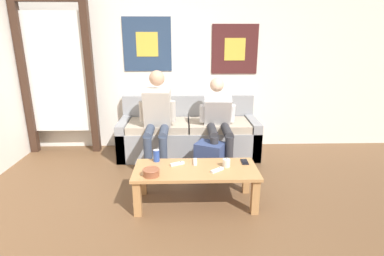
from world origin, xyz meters
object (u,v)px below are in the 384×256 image
object	(u,v)px
game_controller_near_left	(177,164)
game_controller_near_right	(195,162)
cell_phone	(245,162)
couch	(189,135)
person_seated_adult	(157,117)
drink_can_blue	(156,156)
pillar_candle	(226,163)
backpack	(210,161)
ceramic_bowl	(151,172)
coffee_table	(196,174)
person_seated_teen	(218,120)
game_controller_far_center	(217,170)

from	to	relation	value
game_controller_near_left	game_controller_near_right	size ratio (longest dim) A/B	1.00
game_controller_near_left	cell_phone	bearing A→B (deg)	3.70
couch	game_controller_near_left	distance (m)	1.29
person_seated_adult	game_controller_near_right	bearing A→B (deg)	-61.58
couch	game_controller_near_right	world-z (taller)	couch
game_controller_near_right	cell_phone	bearing A→B (deg)	0.12
person_seated_adult	drink_can_blue	distance (m)	0.80
pillar_candle	backpack	bearing A→B (deg)	101.38
couch	ceramic_bowl	world-z (taller)	couch
game_controller_near_left	couch	bearing A→B (deg)	83.88
couch	backpack	xyz separation A→B (m)	(0.24, -0.76, -0.08)
coffee_table	person_seated_teen	world-z (taller)	person_seated_teen
person_seated_teen	game_controller_near_right	world-z (taller)	person_seated_teen
person_seated_teen	pillar_candle	world-z (taller)	person_seated_teen
couch	pillar_candle	xyz separation A→B (m)	(0.35, -1.33, 0.14)
ceramic_bowl	cell_phone	world-z (taller)	ceramic_bowl
pillar_candle	game_controller_far_center	world-z (taller)	pillar_candle
drink_can_blue	cell_phone	size ratio (longest dim) A/B	0.90
game_controller_near_left	game_controller_far_center	world-z (taller)	same
backpack	game_controller_near_right	bearing A→B (deg)	-112.00
couch	drink_can_blue	size ratio (longest dim) A/B	15.44
couch	person_seated_adult	xyz separation A→B (m)	(-0.40, -0.40, 0.38)
person_seated_teen	backpack	bearing A→B (deg)	-110.01
game_controller_near_right	coffee_table	bearing A→B (deg)	-90.23
couch	game_controller_near_right	bearing A→B (deg)	-87.91
backpack	person_seated_adult	bearing A→B (deg)	150.65
coffee_table	drink_can_blue	bearing A→B (deg)	154.21
drink_can_blue	game_controller_far_center	bearing A→B (deg)	-23.74
drink_can_blue	game_controller_far_center	xyz separation A→B (m)	(0.60, -0.26, -0.05)
coffee_table	game_controller_near_right	xyz separation A→B (m)	(0.00, 0.14, 0.08)
coffee_table	backpack	bearing A→B (deg)	72.53
couch	person_seated_teen	distance (m)	0.62
game_controller_near_left	game_controller_near_right	distance (m)	0.19
person_seated_teen	cell_phone	bearing A→B (deg)	-78.29
coffee_table	person_seated_adult	xyz separation A→B (m)	(-0.45, 0.97, 0.34)
coffee_table	backpack	world-z (taller)	backpack
coffee_table	person_seated_adult	world-z (taller)	person_seated_adult
person_seated_teen	game_controller_far_center	xyz separation A→B (m)	(-0.13, -1.06, -0.21)
drink_can_blue	person_seated_teen	bearing A→B (deg)	47.57
person_seated_adult	game_controller_near_left	distance (m)	0.95
drink_can_blue	game_controller_far_center	world-z (taller)	drink_can_blue
backpack	drink_can_blue	bearing A→B (deg)	-144.95
pillar_candle	person_seated_adult	bearing A→B (deg)	129.02
person_seated_adult	cell_phone	world-z (taller)	person_seated_adult
backpack	game_controller_near_right	distance (m)	0.54
ceramic_bowl	game_controller_far_center	bearing A→B (deg)	7.13
coffee_table	drink_can_blue	xyz separation A→B (m)	(-0.40, 0.19, 0.13)
pillar_candle	game_controller_far_center	distance (m)	0.15
coffee_table	pillar_candle	xyz separation A→B (m)	(0.31, 0.03, 0.10)
couch	person_seated_adult	size ratio (longest dim) A/B	1.58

